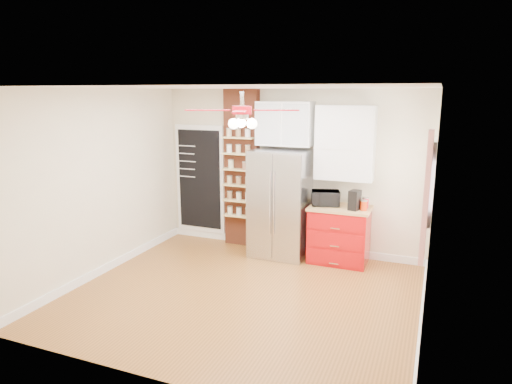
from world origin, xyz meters
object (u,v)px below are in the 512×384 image
at_px(red_cabinet, 339,234).
at_px(fridge, 280,204).
at_px(ceiling_fan, 242,111).
at_px(toaster_oven, 325,198).
at_px(canister_left, 364,206).
at_px(coffee_maker, 355,200).
at_px(pantry_jar_oats, 231,164).

bearing_deg(red_cabinet, fridge, -177.05).
xyz_separation_m(ceiling_fan, toaster_oven, (0.68, 1.68, -1.41)).
bearing_deg(canister_left, red_cabinet, 167.13).
bearing_deg(toaster_oven, coffee_maker, -30.67).
relative_size(toaster_oven, pantry_jar_oats, 3.09).
relative_size(toaster_oven, canister_left, 3.00).
relative_size(coffee_maker, pantry_jar_oats, 2.18).
bearing_deg(ceiling_fan, canister_left, 51.04).
xyz_separation_m(red_cabinet, toaster_oven, (-0.24, 0.00, 0.57)).
bearing_deg(toaster_oven, fridge, 166.16).
distance_m(coffee_maker, pantry_jar_oats, 2.20).
distance_m(red_cabinet, pantry_jar_oats, 2.17).
relative_size(red_cabinet, canister_left, 6.60).
bearing_deg(red_cabinet, ceiling_fan, -118.71).
distance_m(ceiling_fan, coffee_maker, 2.39).
relative_size(red_cabinet, coffee_maker, 3.12).
relative_size(fridge, toaster_oven, 4.09).
bearing_deg(toaster_oven, canister_left, -26.47).
height_order(fridge, coffee_maker, fridge).
bearing_deg(coffee_maker, fridge, -168.87).
xyz_separation_m(fridge, pantry_jar_oats, (-0.95, 0.18, 0.57)).
height_order(ceiling_fan, pantry_jar_oats, ceiling_fan).
distance_m(toaster_oven, canister_left, 0.62).
bearing_deg(pantry_jar_oats, toaster_oven, -4.09).
relative_size(ceiling_fan, canister_left, 9.83).
bearing_deg(pantry_jar_oats, canister_left, -5.23).
xyz_separation_m(red_cabinet, canister_left, (0.37, -0.08, 0.52)).
height_order(toaster_oven, coffee_maker, coffee_maker).
bearing_deg(red_cabinet, canister_left, -12.87).
xyz_separation_m(fridge, canister_left, (1.34, -0.03, 0.10)).
xyz_separation_m(red_cabinet, coffee_maker, (0.23, -0.10, 0.60)).
xyz_separation_m(toaster_oven, canister_left, (0.61, -0.09, -0.05)).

